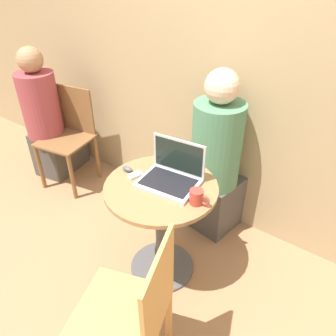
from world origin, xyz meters
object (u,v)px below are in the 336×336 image
Objects in this scene: laptop at (171,174)px; cell_phone at (135,175)px; person_seated at (219,168)px; chair_empty at (133,315)px.

laptop is 0.23m from cell_phone.
person_seated reaches higher than laptop.
laptop reaches higher than chair_empty.
person_seated is at bearing 85.40° from laptop.
person_seated is (-0.22, 1.20, 0.06)m from chair_empty.
chair_empty is 0.72× the size of person_seated.
cell_phone is 0.69m from person_seated.
person_seated is (0.25, 0.62, -0.18)m from cell_phone.
chair_empty is at bearing -68.55° from laptop.
person_seated reaches higher than chair_empty.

